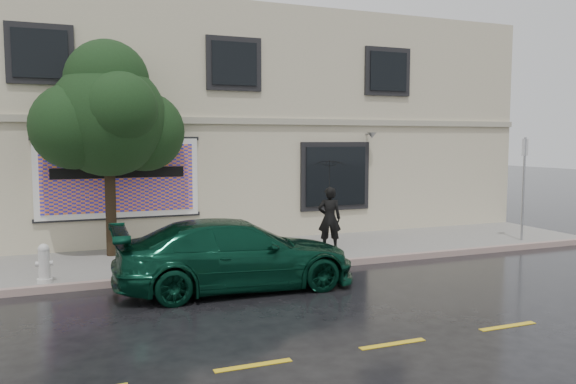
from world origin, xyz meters
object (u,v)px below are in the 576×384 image
object	(u,v)px
pedestrian	(329,219)
street_tree	(108,120)
fire_hydrant	(44,264)
car	(236,254)

from	to	relation	value
pedestrian	street_tree	distance (m)	6.16
fire_hydrant	pedestrian	bearing A→B (deg)	3.11
car	fire_hydrant	world-z (taller)	car
pedestrian	street_tree	world-z (taller)	street_tree
car	street_tree	world-z (taller)	street_tree
car	fire_hydrant	size ratio (longest dim) A/B	6.16
car	pedestrian	xyz separation A→B (m)	(3.23, 2.29, 0.27)
car	fire_hydrant	xyz separation A→B (m)	(-3.68, 1.36, -0.18)
pedestrian	car	bearing A→B (deg)	55.62
street_tree	fire_hydrant	xyz separation A→B (m)	(-1.49, -2.31, -3.03)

